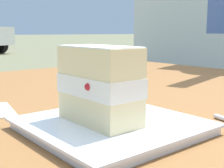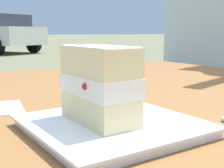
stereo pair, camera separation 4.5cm
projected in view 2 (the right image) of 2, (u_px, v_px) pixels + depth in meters
name	position (u px, v px, depth m)	size (l,w,h in m)	color
dessert_plate	(112.00, 126.00, 0.46)	(0.23, 0.23, 0.02)	white
cake_slice	(99.00, 85.00, 0.45)	(0.13, 0.07, 0.11)	beige
paper_napkin	(1.00, 108.00, 0.60)	(0.13, 0.10, 0.00)	white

